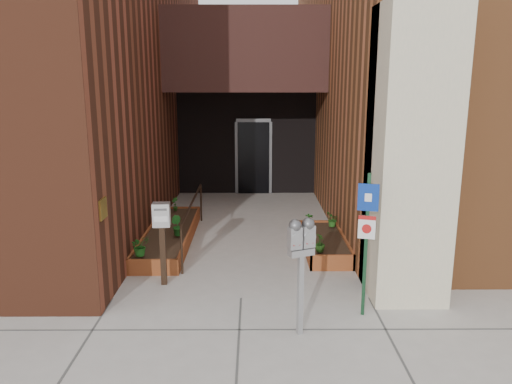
{
  "coord_description": "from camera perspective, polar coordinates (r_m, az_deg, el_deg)",
  "views": [
    {
      "loc": [
        0.2,
        -7.19,
        3.36
      ],
      "look_at": [
        0.24,
        1.8,
        1.28
      ],
      "focal_mm": 35.0,
      "sensor_mm": 36.0,
      "label": 1
    }
  ],
  "objects": [
    {
      "name": "ground",
      "position": [
        7.94,
        -1.73,
        -12.04
      ],
      "size": [
        80.0,
        80.0,
        0.0
      ],
      "primitive_type": "plane",
      "color": "#9E9991",
      "rests_on": "ground"
    },
    {
      "name": "planter_right",
      "position": [
        10.03,
        7.8,
        -5.89
      ],
      "size": [
        0.8,
        2.2,
        0.3
      ],
      "color": "brown",
      "rests_on": "ground"
    },
    {
      "name": "parking_meter",
      "position": [
        6.48,
        5.2,
        -6.12
      ],
      "size": [
        0.37,
        0.25,
        1.61
      ],
      "color": "#9D9EA0",
      "rests_on": "ground"
    },
    {
      "name": "planter_left",
      "position": [
        10.55,
        -9.85,
        -5.01
      ],
      "size": [
        0.9,
        3.6,
        0.3
      ],
      "color": "brown",
      "rests_on": "ground"
    },
    {
      "name": "shrub_left_a",
      "position": [
        9.0,
        -13.12,
        -6.01
      ],
      "size": [
        0.46,
        0.46,
        0.36
      ],
      "primitive_type": "imported",
      "rotation": [
        0.0,
        0.0,
        0.78
      ],
      "color": "#1E621C",
      "rests_on": "planter_left"
    },
    {
      "name": "shrub_right_c",
      "position": [
        10.56,
        8.73,
        -3.14
      ],
      "size": [
        0.36,
        0.36,
        0.3
      ],
      "primitive_type": "imported",
      "rotation": [
        0.0,
        0.0,
        4.34
      ],
      "color": "#255E1B",
      "rests_on": "planter_right"
    },
    {
      "name": "shrub_left_b",
      "position": [
        9.99,
        -9.08,
        -3.83
      ],
      "size": [
        0.31,
        0.31,
        0.4
      ],
      "primitive_type": "imported",
      "rotation": [
        0.0,
        0.0,
        2.46
      ],
      "color": "#185519",
      "rests_on": "planter_left"
    },
    {
      "name": "shrub_left_d",
      "position": [
        11.82,
        -9.24,
        -1.35
      ],
      "size": [
        0.25,
        0.25,
        0.33
      ],
      "primitive_type": "imported",
      "rotation": [
        0.0,
        0.0,
        5.46
      ],
      "color": "#23611B",
      "rests_on": "planter_left"
    },
    {
      "name": "shrub_right_b",
      "position": [
        10.39,
        6.1,
        -3.26
      ],
      "size": [
        0.23,
        0.23,
        0.33
      ],
      "primitive_type": "imported",
      "rotation": [
        0.0,
        0.0,
        2.75
      ],
      "color": "#1D5317",
      "rests_on": "planter_right"
    },
    {
      "name": "sign_post",
      "position": [
        7.13,
        12.54,
        -4.27
      ],
      "size": [
        0.28,
        0.11,
        2.09
      ],
      "color": "#13351E",
      "rests_on": "ground"
    },
    {
      "name": "payment_dropbox",
      "position": [
        8.24,
        -10.71,
        -3.86
      ],
      "size": [
        0.29,
        0.23,
        1.39
      ],
      "color": "black",
      "rests_on": "ground"
    },
    {
      "name": "handrail",
      "position": [
        10.26,
        -7.27,
        -1.87
      ],
      "size": [
        0.04,
        3.34,
        0.9
      ],
      "color": "black",
      "rests_on": "ground"
    },
    {
      "name": "architecture",
      "position": [
        14.19,
        -1.94,
        19.55
      ],
      "size": [
        20.0,
        14.6,
        10.0
      ],
      "color": "#602D1B",
      "rests_on": "ground"
    },
    {
      "name": "shrub_left_c",
      "position": [
        10.88,
        -10.82,
        -2.5
      ],
      "size": [
        0.31,
        0.31,
        0.39
      ],
      "primitive_type": "imported",
      "rotation": [
        0.0,
        0.0,
        3.83
      ],
      "color": "#19571E",
      "rests_on": "planter_left"
    },
    {
      "name": "shrub_right_a",
      "position": [
        9.05,
        7.32,
        -5.78
      ],
      "size": [
        0.2,
        0.2,
        0.32
      ],
      "primitive_type": "imported",
      "rotation": [
        0.0,
        0.0,
        1.46
      ],
      "color": "#234F16",
      "rests_on": "planter_right"
    }
  ]
}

